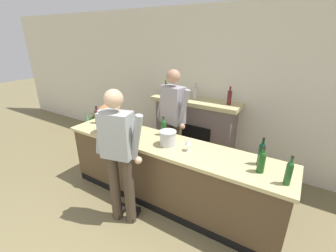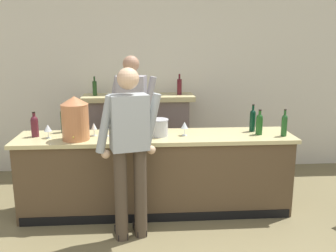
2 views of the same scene
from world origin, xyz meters
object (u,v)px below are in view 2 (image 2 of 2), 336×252
person_customer (130,147)px  wine_bottle_rose_blush (35,125)px  wine_bottle_port_short (139,121)px  wine_glass_by_dispenser (106,126)px  fireplace_stone (139,134)px  person_bartender (132,118)px  wine_glass_back_row (184,126)px  copper_dispenser (75,118)px  wine_bottle_chardonnay_pale (259,123)px  ice_bucket_steel (159,127)px  wine_bottle_burgundy_dark (284,124)px  wine_glass_near_bucket (48,128)px  wine_bottle_riesling_slim (253,120)px  wine_bottle_cabernet_heavy (64,119)px  wine_glass_mid_counter (94,127)px

person_customer → wine_bottle_rose_blush: person_customer is taller
wine_bottle_port_short → wine_glass_by_dispenser: bearing=-149.9°
fireplace_stone → person_bartender: size_ratio=0.89×
person_bartender → wine_glass_back_row: person_bartender is taller
person_bartender → wine_bottle_rose_blush: person_bartender is taller
wine_glass_by_dispenser → copper_dispenser: bearing=-158.7°
person_bartender → wine_bottle_chardonnay_pale: 1.62m
ice_bucket_steel → wine_bottle_burgundy_dark: size_ratio=0.72×
wine_bottle_rose_blush → person_bartender: bearing=28.7°
wine_bottle_rose_blush → fireplace_stone: bearing=47.3°
wine_bottle_port_short → wine_glass_near_bucket: wine_bottle_port_short is taller
person_customer → wine_bottle_burgundy_dark: person_customer is taller
ice_bucket_steel → wine_glass_back_row: ice_bucket_steel is taller
wine_bottle_chardonnay_pale → wine_glass_back_row: wine_bottle_chardonnay_pale is taller
copper_dispenser → person_bartender: bearing=51.7°
wine_bottle_rose_blush → wine_glass_by_dispenser: wine_bottle_rose_blush is taller
wine_glass_by_dispenser → wine_glass_near_bucket: wine_glass_by_dispenser is taller
wine_bottle_burgundy_dark → wine_glass_back_row: wine_bottle_burgundy_dark is taller
wine_bottle_rose_blush → wine_glass_near_bucket: (0.16, -0.07, -0.02)m
wine_bottle_riesling_slim → wine_glass_by_dispenser: size_ratio=1.86×
wine_bottle_rose_blush → wine_bottle_chardonnay_pale: size_ratio=0.98×
wine_bottle_cabernet_heavy → wine_bottle_rose_blush: bearing=-146.6°
wine_glass_mid_counter → fireplace_stone: bearing=68.5°
wine_glass_near_bucket → wine_bottle_riesling_slim: bearing=3.4°
wine_glass_mid_counter → wine_glass_back_row: bearing=-3.2°
person_bartender → wine_bottle_port_short: size_ratio=6.56×
wine_glass_near_bucket → wine_glass_mid_counter: size_ratio=1.01×
wine_glass_near_bucket → person_bartender: bearing=35.9°
wine_bottle_cabernet_heavy → person_bartender: bearing=26.9°
wine_bottle_cabernet_heavy → fireplace_stone: bearing=50.8°
fireplace_stone → wine_bottle_riesling_slim: size_ratio=4.94×
copper_dispenser → fireplace_stone: bearing=64.5°
ice_bucket_steel → wine_bottle_riesling_slim: bearing=6.7°
wine_bottle_port_short → wine_glass_mid_counter: (-0.51, -0.19, -0.02)m
person_customer → wine_glass_by_dispenser: (-0.28, 0.61, 0.08)m
wine_bottle_burgundy_dark → person_customer: bearing=-164.7°
person_bartender → wine_glass_back_row: 0.90m
person_customer → wine_bottle_chardonnay_pale: (1.47, 0.56, 0.09)m
wine_bottle_burgundy_dark → wine_bottle_riesling_slim: size_ratio=0.95×
ice_bucket_steel → wine_glass_near_bucket: (-1.23, -0.01, 0.01)m
ice_bucket_steel → wine_glass_by_dispenser: size_ratio=1.28×
wine_bottle_rose_blush → wine_glass_mid_counter: (0.66, -0.01, -0.02)m
person_bartender → wine_glass_mid_counter: size_ratio=11.85×
wine_glass_back_row → wine_bottle_rose_blush: bearing=177.7°
wine_bottle_burgundy_dark → wine_bottle_chardonnay_pale: bearing=161.6°
wine_glass_near_bucket → copper_dispenser: bearing=-15.9°
wine_bottle_burgundy_dark → wine_glass_near_bucket: (-2.65, 0.10, -0.03)m
ice_bucket_steel → person_bartender: bearing=115.6°
copper_dispenser → wine_bottle_port_short: size_ratio=1.75×
wine_bottle_port_short → wine_bottle_cabernet_heavy: (-0.88, 0.02, 0.03)m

